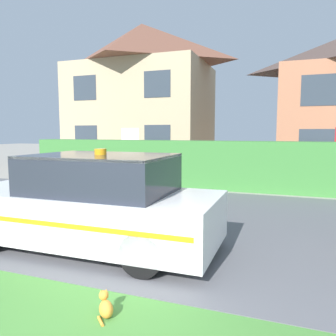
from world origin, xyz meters
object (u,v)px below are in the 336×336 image
cat (105,307)px  wheelie_bin (127,162)px  police_car (90,203)px  house_left (142,94)px

cat → wheelie_bin: size_ratio=0.25×
police_car → cat: (1.31, -1.73, -0.64)m
police_car → cat: bearing=126.8°
house_left → wheelie_bin: (1.51, -5.03, -3.58)m
police_car → house_left: size_ratio=0.54×
wheelie_bin → cat: bearing=-73.2°
cat → house_left: size_ratio=0.04×
cat → wheelie_bin: bearing=-19.5°
cat → house_left: house_left is taller
cat → house_left: 17.09m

